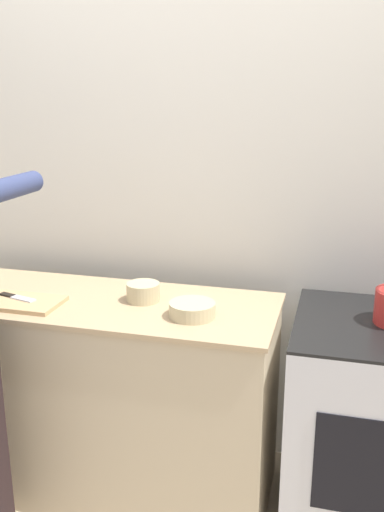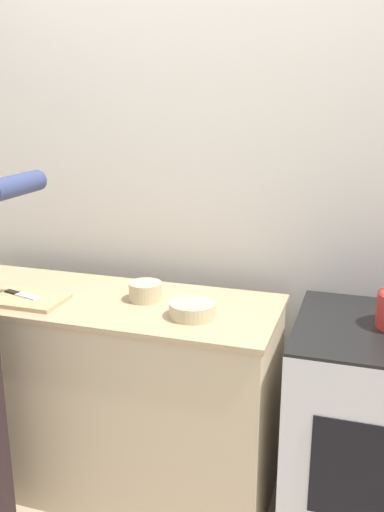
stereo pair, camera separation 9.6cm
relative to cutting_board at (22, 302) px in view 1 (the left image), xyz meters
The scene contains 6 objects.
wall_back 0.93m from the cutting_board, 44.34° to the left, with size 8.00×0.05×2.60m.
counter 0.51m from the cutting_board, 34.71° to the left, with size 1.72×0.59×0.90m.
cutting_board is the anchor object (origin of this frame).
knife 0.05m from the cutting_board, 151.16° to the left, with size 0.19×0.08×0.01m.
bowl_prep 0.72m from the cutting_board, ahead, with size 0.18×0.18×0.06m.
bowl_mixing 0.50m from the cutting_board, 19.88° to the left, with size 0.14×0.14×0.08m.
Camera 1 is at (0.65, -1.81, 1.75)m, focal length 40.00 mm.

